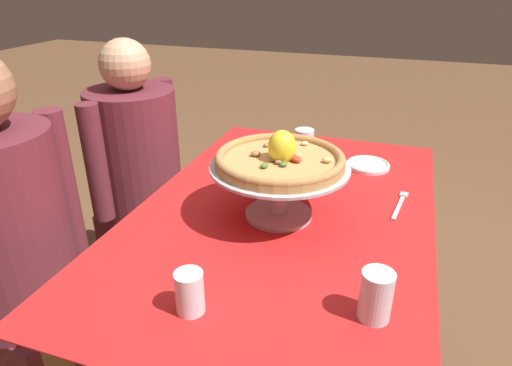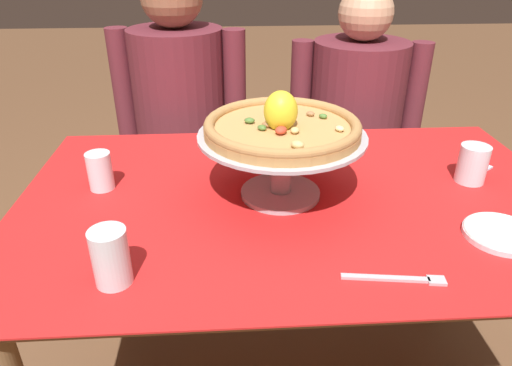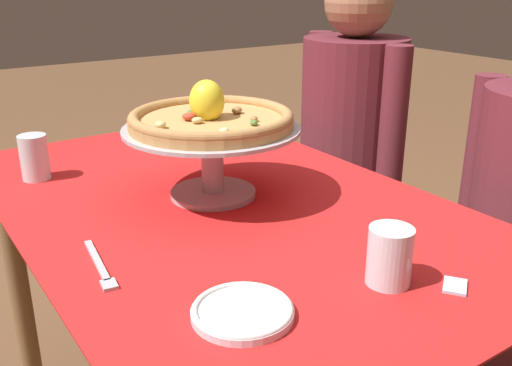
{
  "view_description": "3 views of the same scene",
  "coord_description": "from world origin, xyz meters",
  "px_view_note": "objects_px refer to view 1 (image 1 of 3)",
  "views": [
    {
      "loc": [
        -1.12,
        -0.29,
        1.4
      ],
      "look_at": [
        -0.02,
        0.08,
        0.84
      ],
      "focal_mm": 31.4,
      "sensor_mm": 36.0,
      "label": 1
    },
    {
      "loc": [
        -0.16,
        -0.97,
        1.31
      ],
      "look_at": [
        -0.1,
        -0.01,
        0.79
      ],
      "focal_mm": 32.53,
      "sensor_mm": 36.0,
      "label": 2
    },
    {
      "loc": [
        1.01,
        -0.59,
        1.23
      ],
      "look_at": [
        0.02,
        0.08,
        0.78
      ],
      "focal_mm": 40.4,
      "sensor_mm": 36.0,
      "label": 3
    }
  ],
  "objects_px": {
    "diner_left": "(19,271)",
    "dinner_fork": "(400,204)",
    "diner_right": "(140,184)",
    "side_plate": "(368,165)",
    "pizza_stand": "(279,182)",
    "sugar_packet": "(289,144)",
    "water_glass_front_left": "(375,298)",
    "water_glass_side_right": "(304,143)",
    "water_glass_side_left": "(190,294)",
    "pizza": "(280,158)"
  },
  "relations": [
    {
      "from": "water_glass_front_left",
      "to": "sugar_packet",
      "type": "xyz_separation_m",
      "value": [
        0.9,
        0.42,
        -0.04
      ]
    },
    {
      "from": "water_glass_side_left",
      "to": "diner_left",
      "type": "xyz_separation_m",
      "value": [
        0.14,
        0.64,
        -0.19
      ]
    },
    {
      "from": "pizza",
      "to": "water_glass_side_right",
      "type": "height_order",
      "value": "pizza"
    },
    {
      "from": "dinner_fork",
      "to": "diner_left",
      "type": "distance_m",
      "value": 1.15
    },
    {
      "from": "water_glass_side_right",
      "to": "dinner_fork",
      "type": "distance_m",
      "value": 0.48
    },
    {
      "from": "pizza",
      "to": "water_glass_front_left",
      "type": "xyz_separation_m",
      "value": [
        -0.33,
        -0.3,
        -0.13
      ]
    },
    {
      "from": "pizza_stand",
      "to": "water_glass_side_right",
      "type": "xyz_separation_m",
      "value": [
        0.49,
        0.04,
        -0.07
      ]
    },
    {
      "from": "water_glass_front_left",
      "to": "side_plate",
      "type": "xyz_separation_m",
      "value": [
        0.77,
        0.09,
        -0.04
      ]
    },
    {
      "from": "water_glass_side_right",
      "to": "diner_right",
      "type": "bearing_deg",
      "value": 99.92
    },
    {
      "from": "water_glass_front_left",
      "to": "diner_right",
      "type": "xyz_separation_m",
      "value": [
        0.71,
        1.01,
        -0.23
      ]
    },
    {
      "from": "water_glass_side_left",
      "to": "diner_right",
      "type": "xyz_separation_m",
      "value": [
        0.81,
        0.65,
        -0.23
      ]
    },
    {
      "from": "water_glass_side_left",
      "to": "water_glass_side_right",
      "type": "bearing_deg",
      "value": -1.26
    },
    {
      "from": "sugar_packet",
      "to": "water_glass_front_left",
      "type": "bearing_deg",
      "value": -154.92
    },
    {
      "from": "pizza_stand",
      "to": "water_glass_side_left",
      "type": "relative_size",
      "value": 4.09
    },
    {
      "from": "water_glass_side_right",
      "to": "water_glass_side_left",
      "type": "bearing_deg",
      "value": 178.74
    },
    {
      "from": "water_glass_side_left",
      "to": "sugar_packet",
      "type": "relative_size",
      "value": 1.89
    },
    {
      "from": "water_glass_side_left",
      "to": "side_plate",
      "type": "height_order",
      "value": "water_glass_side_left"
    },
    {
      "from": "water_glass_side_right",
      "to": "sugar_packet",
      "type": "relative_size",
      "value": 1.94
    },
    {
      "from": "water_glass_side_right",
      "to": "water_glass_front_left",
      "type": "xyz_separation_m",
      "value": [
        -0.83,
        -0.34,
        0.01
      ]
    },
    {
      "from": "side_plate",
      "to": "sugar_packet",
      "type": "height_order",
      "value": "side_plate"
    },
    {
      "from": "dinner_fork",
      "to": "diner_right",
      "type": "distance_m",
      "value": 1.08
    },
    {
      "from": "dinner_fork",
      "to": "pizza_stand",
      "type": "bearing_deg",
      "value": 119.1
    },
    {
      "from": "pizza",
      "to": "dinner_fork",
      "type": "distance_m",
      "value": 0.42
    },
    {
      "from": "pizza",
      "to": "water_glass_front_left",
      "type": "bearing_deg",
      "value": -138.26
    },
    {
      "from": "side_plate",
      "to": "water_glass_front_left",
      "type": "bearing_deg",
      "value": -173.13
    },
    {
      "from": "sugar_packet",
      "to": "diner_right",
      "type": "height_order",
      "value": "diner_right"
    },
    {
      "from": "water_glass_side_left",
      "to": "dinner_fork",
      "type": "relative_size",
      "value": 0.5
    },
    {
      "from": "side_plate",
      "to": "pizza",
      "type": "bearing_deg",
      "value": 155.0
    },
    {
      "from": "pizza",
      "to": "water_glass_front_left",
      "type": "distance_m",
      "value": 0.47
    },
    {
      "from": "pizza",
      "to": "diner_right",
      "type": "relative_size",
      "value": 0.3
    },
    {
      "from": "water_glass_side_right",
      "to": "diner_left",
      "type": "distance_m",
      "value": 1.04
    },
    {
      "from": "pizza",
      "to": "side_plate",
      "type": "distance_m",
      "value": 0.51
    },
    {
      "from": "pizza",
      "to": "water_glass_side_right",
      "type": "distance_m",
      "value": 0.51
    },
    {
      "from": "water_glass_side_left",
      "to": "side_plate",
      "type": "bearing_deg",
      "value": -17.0
    },
    {
      "from": "pizza",
      "to": "dinner_fork",
      "type": "height_order",
      "value": "pizza"
    },
    {
      "from": "side_plate",
      "to": "water_glass_side_left",
      "type": "bearing_deg",
      "value": 163.0
    },
    {
      "from": "pizza_stand",
      "to": "diner_right",
      "type": "xyz_separation_m",
      "value": [
        0.37,
        0.72,
        -0.29
      ]
    },
    {
      "from": "diner_right",
      "to": "pizza",
      "type": "bearing_deg",
      "value": -117.52
    },
    {
      "from": "side_plate",
      "to": "dinner_fork",
      "type": "xyz_separation_m",
      "value": [
        -0.26,
        -0.12,
        -0.01
      ]
    },
    {
      "from": "water_glass_front_left",
      "to": "dinner_fork",
      "type": "xyz_separation_m",
      "value": [
        0.52,
        -0.03,
        -0.04
      ]
    },
    {
      "from": "pizza",
      "to": "water_glass_side_left",
      "type": "relative_size",
      "value": 3.76
    },
    {
      "from": "water_glass_side_left",
      "to": "diner_right",
      "type": "bearing_deg",
      "value": 38.84
    },
    {
      "from": "pizza",
      "to": "water_glass_front_left",
      "type": "relative_size",
      "value": 3.25
    },
    {
      "from": "water_glass_side_right",
      "to": "diner_left",
      "type": "height_order",
      "value": "diner_left"
    },
    {
      "from": "water_glass_front_left",
      "to": "sugar_packet",
      "type": "relative_size",
      "value": 2.18
    },
    {
      "from": "water_glass_side_left",
      "to": "dinner_fork",
      "type": "bearing_deg",
      "value": -32.21
    },
    {
      "from": "pizza",
      "to": "side_plate",
      "type": "relative_size",
      "value": 2.32
    },
    {
      "from": "diner_left",
      "to": "dinner_fork",
      "type": "bearing_deg",
      "value": -64.9
    },
    {
      "from": "diner_right",
      "to": "side_plate",
      "type": "bearing_deg",
      "value": -85.85
    },
    {
      "from": "water_glass_side_right",
      "to": "sugar_packet",
      "type": "distance_m",
      "value": 0.11
    }
  ]
}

